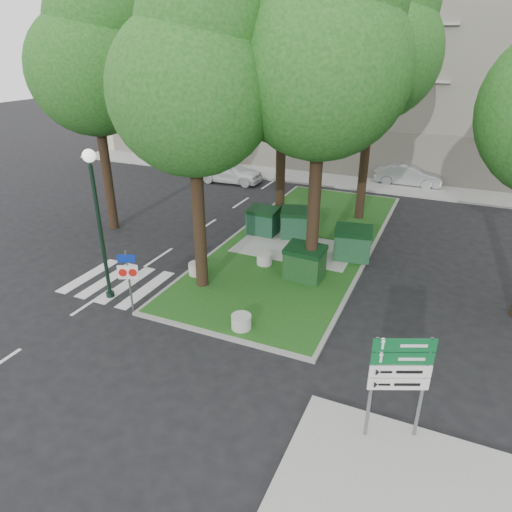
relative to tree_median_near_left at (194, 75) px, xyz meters
The scene contains 25 objects.
ground 7.88m from the tree_median_near_left, 61.12° to the right, with size 120.00×120.00×0.00m, color black.
median_island 9.27m from the tree_median_near_left, 70.64° to the left, with size 6.00×16.00×0.12m, color #174915.
median_kerb 9.28m from the tree_median_near_left, 70.64° to the left, with size 6.30×16.30×0.10m, color gray.
sidewalk_corner 12.33m from the tree_median_near_left, 37.45° to the right, with size 5.00×4.00×0.12m, color #999993.
building_sidewalk 17.57m from the tree_median_near_left, 84.94° to the left, with size 42.00×3.00×0.12m, color #999993.
zebra_crossing 7.75m from the tree_median_near_left, 155.64° to the right, with size 5.00×3.00×0.01m, color silver.
apartment_building 23.49m from the tree_median_near_left, 86.55° to the left, with size 41.00×12.00×16.00m, color #BAAE8B.
tree_median_near_left is the anchor object (origin of this frame).
tree_median_near_right 4.09m from the tree_median_near_left, 29.74° to the left, with size 5.60×5.60×11.46m.
tree_median_mid 6.53m from the tree_median_near_left, 85.60° to the left, with size 4.80×4.80×9.99m.
tree_median_far 10.24m from the tree_median_near_left, 68.72° to the left, with size 5.80×5.80×11.93m.
tree_street_left 7.83m from the tree_median_near_left, 153.43° to the left, with size 5.40×5.40×11.00m.
dumpster_a 8.52m from the tree_median_near_left, 90.20° to the left, with size 1.42×1.02×1.29m.
dumpster_b 8.80m from the tree_median_near_left, 74.44° to the left, with size 1.72×1.41×1.39m.
dumpster_c 7.53m from the tree_median_near_left, 31.05° to the left, with size 1.51×1.11×1.34m.
dumpster_d 9.03m from the tree_median_near_left, 44.94° to the left, with size 1.65×1.29×1.38m.
bollard_left 7.03m from the tree_median_near_left, 140.47° to the left, with size 0.64×0.64×0.45m, color #B0B0AB.
bollard_right 7.68m from the tree_median_near_left, 39.92° to the right, with size 0.63×0.63×0.45m, color #AEAEA9.
bollard_mid 7.51m from the tree_median_near_left, 61.33° to the left, with size 0.62×0.62×0.44m, color #AEAEA9.
litter_bin 10.03m from the tree_median_near_left, 53.11° to the left, with size 0.41×0.41×0.71m, color gold.
street_lamp 5.27m from the tree_median_near_left, 143.68° to the right, with size 0.42×0.42×5.23m.
traffic_sign_pole 6.53m from the tree_median_near_left, 119.52° to the right, with size 0.62×0.31×2.23m.
directional_sign 10.25m from the tree_median_near_left, 31.66° to the right, with size 1.22×0.56×2.63m.
car_white 15.56m from the tree_median_near_left, 113.41° to the left, with size 1.73×4.30×1.47m, color white.
car_silver 18.89m from the tree_median_near_left, 73.28° to the left, with size 1.43×4.10×1.35m, color #95999C.
Camera 1 is at (6.33, -10.25, 8.16)m, focal length 32.00 mm.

